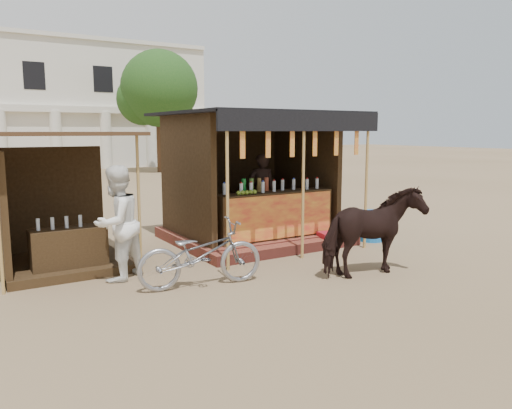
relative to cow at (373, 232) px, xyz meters
The scene contains 10 objects.
ground 1.48m from the cow, behind, with size 120.00×120.00×0.00m, color #846B4C.
main_stall 3.38m from the cow, 94.55° to the left, with size 3.60×3.61×2.78m.
secondary_stall 5.50m from the cow, 144.03° to the left, with size 2.40×2.40×2.38m.
cow is the anchor object (origin of this frame).
motorbike 2.85m from the cow, 160.21° to the left, with size 0.68×1.96×1.03m, color gray.
bystander 4.17m from the cow, 151.39° to the left, with size 0.90×0.70×1.86m, color white.
blue_barrel 2.81m from the cow, 46.00° to the left, with size 0.58×0.58×0.65m, color #1865B4.
red_crate 2.21m from the cow, 69.70° to the left, with size 0.39×0.38×0.31m, color maroon.
cooler 3.09m from the cow, 58.40° to the left, with size 0.67×0.49×0.46m.
tree 22.93m from the cow, 78.45° to the left, with size 4.50×4.40×7.00m.
Camera 1 is at (-4.58, -5.86, 2.40)m, focal length 35.00 mm.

